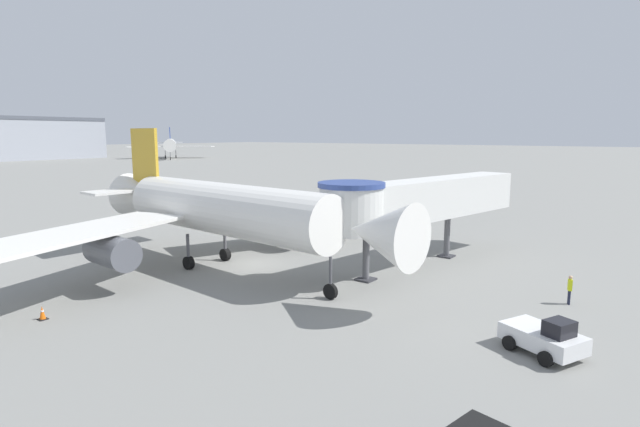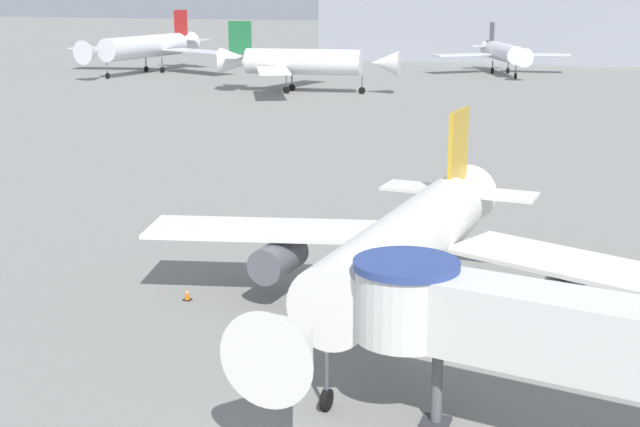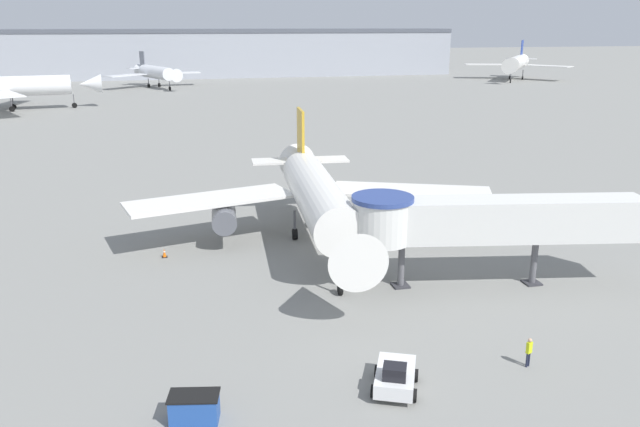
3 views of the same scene
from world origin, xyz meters
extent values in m
plane|color=gray|center=(0.00, 0.00, 0.00)|extent=(800.00, 800.00, 0.00)
cylinder|color=white|center=(-2.30, 0.33, 4.24)|extent=(4.79, 18.50, 3.53)
cone|color=white|center=(-3.17, -12.15, 4.24)|extent=(3.79, 4.12, 3.53)
cone|color=white|center=(-1.58, 10.69, 4.24)|extent=(3.89, 5.53, 3.53)
cube|color=white|center=(-10.49, 3.51, 3.63)|extent=(13.92, 7.48, 0.22)
cube|color=white|center=(6.25, 2.35, 3.63)|extent=(13.93, 9.04, 0.22)
cube|color=gold|center=(-1.60, 10.42, 7.42)|extent=(0.49, 3.58, 4.59)
cube|color=white|center=(-1.56, 10.95, 4.86)|extent=(9.16, 3.12, 0.18)
cylinder|color=#565960|center=(-9.51, 2.35, 2.41)|extent=(2.19, 3.70, 1.94)
cylinder|color=#565960|center=(5.12, 1.33, 2.41)|extent=(2.19, 3.70, 1.94)
cylinder|color=#4C4C51|center=(-2.94, -8.84, 1.46)|extent=(0.18, 0.18, 2.03)
cylinder|color=black|center=(-2.94, -8.84, 0.45)|extent=(0.32, 0.92, 0.90)
cylinder|color=#4C4C51|center=(-3.73, 2.72, 1.46)|extent=(0.22, 0.22, 2.03)
cylinder|color=black|center=(-3.73, 2.72, 0.45)|extent=(0.46, 0.93, 0.90)
cylinder|color=#4C4C51|center=(-0.56, 2.50, 1.46)|extent=(0.22, 0.22, 2.03)
cylinder|color=black|center=(-0.56, 2.50, 0.45)|extent=(0.46, 0.93, 0.90)
cylinder|color=silver|center=(0.04, -8.22, 4.69)|extent=(3.90, 3.90, 2.80)
cylinder|color=navy|center=(0.04, -8.22, 6.24)|extent=(4.10, 4.09, 0.30)
cylinder|color=#56565B|center=(1.43, -8.47, 1.65)|extent=(0.44, 0.44, 3.29)
cube|color=#333338|center=(1.43, -8.47, 0.06)|extent=(1.10, 1.10, 0.12)
cube|color=black|center=(-14.28, 0.90, 0.02)|extent=(0.43, 0.43, 0.04)
cone|color=orange|center=(-14.28, 0.90, 0.37)|extent=(0.29, 0.29, 0.67)
cylinder|color=white|center=(-14.28, 0.90, 0.45)|extent=(0.16, 0.16, 0.08)
cylinder|color=silver|center=(-83.47, 115.46, 5.22)|extent=(6.82, 23.62, 4.34)
cone|color=silver|center=(-85.16, 99.78, 5.22)|extent=(4.83, 5.22, 4.34)
cone|color=silver|center=(-82.05, 128.54, 5.22)|extent=(5.02, 6.95, 4.34)
cube|color=silver|center=(-93.52, 119.84, 4.46)|extent=(17.38, 8.82, 0.22)
cube|color=silver|center=(-72.70, 117.59, 4.46)|extent=(17.41, 11.84, 0.22)
cube|color=#B21E1E|center=(-82.09, 128.22, 9.13)|extent=(0.72, 4.50, 5.65)
cube|color=silver|center=(-82.02, 128.87, 5.98)|extent=(11.56, 4.34, 0.18)
cylinder|color=#4C4C51|center=(-84.72, 103.89, 1.80)|extent=(0.18, 0.18, 2.50)
cylinder|color=black|center=(-84.72, 103.89, 0.55)|extent=(0.38, 1.12, 1.10)
cylinder|color=#4C4C51|center=(-85.10, 118.56, 1.80)|extent=(0.22, 0.22, 2.50)
cylinder|color=black|center=(-85.10, 118.56, 0.55)|extent=(0.52, 1.14, 1.10)
cylinder|color=#4C4C51|center=(-81.21, 118.14, 1.80)|extent=(0.22, 0.22, 2.50)
cylinder|color=black|center=(-81.21, 118.14, 0.55)|extent=(0.52, 1.14, 1.10)
cylinder|color=white|center=(-42.69, 95.12, 4.92)|extent=(19.05, 6.39, 4.07)
cone|color=white|center=(-29.59, 96.78, 4.92)|extent=(4.95, 4.60, 4.07)
cone|color=white|center=(-53.38, 93.76, 4.92)|extent=(6.56, 4.80, 4.07)
cube|color=white|center=(-44.21, 86.16, 4.21)|extent=(9.91, 14.04, 0.22)
cube|color=white|center=(-46.40, 103.41, 4.21)|extent=(7.09, 13.96, 0.22)
cube|color=#1E6638|center=(-53.08, 93.80, 8.58)|extent=(3.80, 0.72, 5.29)
cube|color=white|center=(-53.68, 93.72, 5.63)|extent=(3.78, 9.32, 0.18)
cylinder|color=#4C4C51|center=(-33.20, 96.32, 1.72)|extent=(0.18, 0.18, 2.34)
cylinder|color=black|center=(-33.20, 96.32, 0.55)|extent=(1.12, 0.40, 1.10)
cylinder|color=#4C4C51|center=(-44.78, 93.01, 1.72)|extent=(0.22, 0.22, 2.34)
cylinder|color=black|center=(-44.78, 93.01, 0.55)|extent=(1.14, 0.54, 1.10)
cylinder|color=#4C4C51|center=(-45.24, 96.64, 1.72)|extent=(0.22, 0.22, 2.34)
cylinder|color=black|center=(-45.24, 96.64, 0.55)|extent=(1.14, 0.54, 1.10)
cylinder|color=silver|center=(-16.75, 136.86, 4.25)|extent=(9.99, 17.37, 3.45)
cone|color=silver|center=(-12.06, 125.84, 4.25)|extent=(4.65, 4.84, 3.45)
cone|color=silver|center=(-20.63, 145.98, 4.25)|extent=(5.19, 6.10, 3.45)
cube|color=silver|center=(-24.78, 136.03, 3.65)|extent=(11.82, 11.06, 0.22)
cube|color=silver|center=(-10.57, 142.08, 3.65)|extent=(12.32, 5.26, 0.22)
cube|color=slate|center=(-20.52, 145.74, 7.35)|extent=(1.56, 3.25, 4.48)
cube|color=silver|center=(-20.73, 146.22, 4.86)|extent=(8.45, 5.40, 0.18)
cylinder|color=#4C4C51|center=(-13.31, 128.78, 1.54)|extent=(0.18, 0.18, 1.98)
cylinder|color=black|center=(-13.31, 128.78, 0.55)|extent=(0.67, 1.11, 1.10)
cylinder|color=#4C4C51|center=(-19.02, 138.25, 1.54)|extent=(0.22, 0.22, 1.98)
cylinder|color=black|center=(-19.02, 138.25, 0.55)|extent=(0.80, 1.17, 1.10)
cylinder|color=#4C4C51|center=(-16.17, 139.47, 1.54)|extent=(0.22, 0.22, 1.98)
cylinder|color=black|center=(-16.17, 139.47, 0.55)|extent=(0.80, 1.17, 1.10)
camera|label=1|loc=(-24.99, -24.77, 9.26)|focal=28.00mm
camera|label=2|loc=(7.66, -39.70, 16.43)|focal=50.00mm
camera|label=3|loc=(-12.91, -45.41, 17.16)|focal=35.00mm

